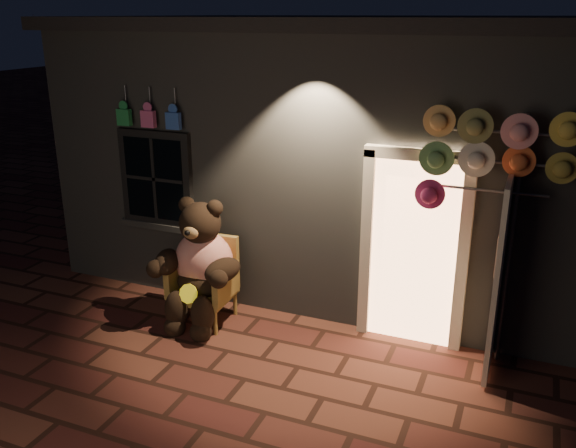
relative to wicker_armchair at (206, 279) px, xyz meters
The scene contains 5 objects.
ground 1.52m from the wicker_armchair, 45.83° to the right, with size 60.00×60.00×0.00m, color #5A2F22.
shop_building 3.36m from the wicker_armchair, 71.24° to the left, with size 7.30×5.95×3.51m.
wicker_armchair is the anchor object (origin of this frame).
teddy_bear 0.26m from the wicker_armchair, 88.84° to the right, with size 1.14×0.89×1.56m.
hat_rack 3.49m from the wicker_armchair, ahead, with size 1.50×0.22×2.65m.
Camera 1 is at (2.42, -4.73, 3.50)m, focal length 38.00 mm.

